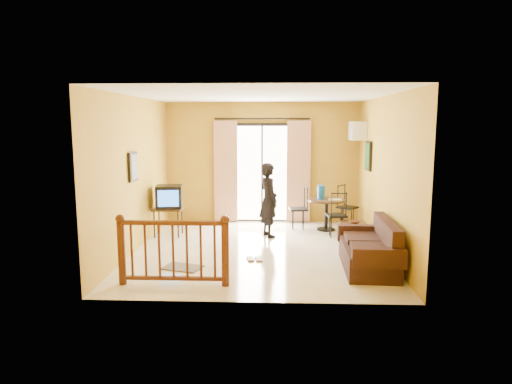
{
  "coord_description": "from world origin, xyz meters",
  "views": [
    {
      "loc": [
        0.3,
        -8.17,
        2.32
      ],
      "look_at": [
        -0.05,
        0.2,
        1.05
      ],
      "focal_mm": 32.0,
      "sensor_mm": 36.0,
      "label": 1
    }
  ],
  "objects_px": {
    "television": "(169,197)",
    "coffee_table": "(355,231)",
    "dining_table": "(326,206)",
    "sofa": "(371,251)",
    "standing_person": "(269,200)"
  },
  "relations": [
    {
      "from": "television",
      "to": "sofa",
      "type": "xyz_separation_m",
      "value": [
        3.72,
        -2.04,
        -0.53
      ]
    },
    {
      "from": "coffee_table",
      "to": "sofa",
      "type": "xyz_separation_m",
      "value": [
        0.0,
        -1.49,
        0.04
      ]
    },
    {
      "from": "television",
      "to": "sofa",
      "type": "relative_size",
      "value": 0.34
    },
    {
      "from": "television",
      "to": "coffee_table",
      "type": "bearing_deg",
      "value": -16.52
    },
    {
      "from": "dining_table",
      "to": "coffee_table",
      "type": "relative_size",
      "value": 0.92
    },
    {
      "from": "sofa",
      "to": "standing_person",
      "type": "height_order",
      "value": "standing_person"
    },
    {
      "from": "dining_table",
      "to": "television",
      "type": "bearing_deg",
      "value": -168.83
    },
    {
      "from": "standing_person",
      "to": "television",
      "type": "bearing_deg",
      "value": 65.59
    },
    {
      "from": "television",
      "to": "coffee_table",
      "type": "distance_m",
      "value": 3.8
    },
    {
      "from": "dining_table",
      "to": "standing_person",
      "type": "height_order",
      "value": "standing_person"
    },
    {
      "from": "dining_table",
      "to": "coffee_table",
      "type": "height_order",
      "value": "dining_table"
    },
    {
      "from": "coffee_table",
      "to": "standing_person",
      "type": "height_order",
      "value": "standing_person"
    },
    {
      "from": "television",
      "to": "sofa",
      "type": "bearing_deg",
      "value": -36.87
    },
    {
      "from": "television",
      "to": "dining_table",
      "type": "distance_m",
      "value": 3.37
    },
    {
      "from": "television",
      "to": "standing_person",
      "type": "relative_size",
      "value": 0.38
    }
  ]
}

